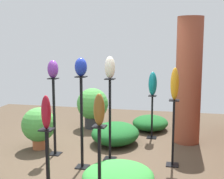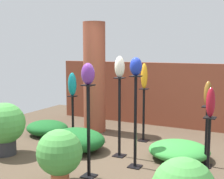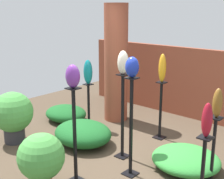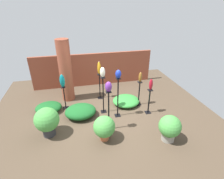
# 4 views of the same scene
# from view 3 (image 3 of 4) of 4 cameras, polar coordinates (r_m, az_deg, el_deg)

# --- Properties ---
(ground_plane) EXTENTS (8.00, 8.00, 0.00)m
(ground_plane) POSITION_cam_3_polar(r_m,az_deg,el_deg) (5.06, -0.51, -13.31)
(ground_plane) COLOR #4C3D2D
(brick_wall_back) EXTENTS (5.60, 0.12, 1.54)m
(brick_wall_back) POSITION_cam_3_polar(r_m,az_deg,el_deg) (6.97, 14.84, 0.97)
(brick_wall_back) COLOR brown
(brick_wall_back) RESTS_ON ground
(brick_pillar) EXTENTS (0.50, 0.50, 2.47)m
(brick_pillar) POSITION_cam_3_polar(r_m,az_deg,el_deg) (6.58, 0.73, 4.78)
(brick_pillar) COLOR brown
(brick_pillar) RESTS_ON ground
(pedestal_amber) EXTENTS (0.20, 0.20, 1.08)m
(pedestal_amber) POSITION_cam_3_polar(r_m,az_deg,el_deg) (5.84, 8.84, -4.25)
(pedestal_amber) COLOR black
(pedestal_amber) RESTS_ON ground
(pedestal_violet) EXTENTS (0.20, 0.20, 1.37)m
(pedestal_violet) POSITION_cam_3_polar(r_m,az_deg,el_deg) (4.35, -6.81, -9.12)
(pedestal_violet) COLOR black
(pedestal_violet) RESTS_ON ground
(pedestal_ruby) EXTENTS (0.20, 0.20, 0.94)m
(pedestal_ruby) POSITION_cam_3_polar(r_m,az_deg,el_deg) (4.02, 16.17, -15.10)
(pedestal_ruby) COLOR black
(pedestal_ruby) RESTS_ON ground
(pedestal_ivory) EXTENTS (0.20, 0.20, 1.39)m
(pedestal_ivory) POSITION_cam_3_polar(r_m,az_deg,el_deg) (5.01, 1.94, -5.57)
(pedestal_ivory) COLOR black
(pedestal_ivory) RESTS_ON ground
(pedestal_cobalt) EXTENTS (0.20, 0.20, 1.46)m
(pedestal_cobalt) POSITION_cam_3_polar(r_m,az_deg,el_deg) (4.48, 3.49, -7.63)
(pedestal_cobalt) COLOR black
(pedestal_cobalt) RESTS_ON ground
(pedestal_teal) EXTENTS (0.20, 0.20, 0.90)m
(pedestal_teal) POSITION_cam_3_polar(r_m,az_deg,el_deg) (6.36, -4.28, -3.31)
(pedestal_teal) COLOR black
(pedestal_teal) RESTS_ON ground
(pedestal_bronze) EXTENTS (0.20, 0.20, 0.98)m
(pedestal_bronze) POSITION_cam_3_polar(r_m,az_deg,el_deg) (4.57, 17.96, -11.17)
(pedestal_bronze) COLOR black
(pedestal_bronze) RESTS_ON ground
(art_vase_amber) EXTENTS (0.14, 0.13, 0.51)m
(art_vase_amber) POSITION_cam_3_polar(r_m,az_deg,el_deg) (5.62, 9.19, 3.90)
(art_vase_amber) COLOR orange
(art_vase_amber) RESTS_ON pedestal_amber
(art_vase_violet) EXTENTS (0.20, 0.19, 0.31)m
(art_vase_violet) POSITION_cam_3_polar(r_m,az_deg,el_deg) (4.07, -7.20, 2.43)
(art_vase_violet) COLOR #6B2D8C
(art_vase_violet) RESTS_ON pedestal_violet
(art_vase_ruby) EXTENTS (0.12, 0.12, 0.41)m
(art_vase_ruby) POSITION_cam_3_polar(r_m,az_deg,el_deg) (3.71, 16.98, -5.38)
(art_vase_ruby) COLOR maroon
(art_vase_ruby) RESTS_ON pedestal_ruby
(art_vase_ivory) EXTENTS (0.17, 0.17, 0.36)m
(art_vase_ivory) POSITION_cam_3_polar(r_m,az_deg,el_deg) (4.76, 2.04, 4.96)
(art_vase_ivory) COLOR beige
(art_vase_ivory) RESTS_ON pedestal_ivory
(art_vase_cobalt) EXTENTS (0.19, 0.19, 0.28)m
(art_vase_cobalt) POSITION_cam_3_polar(r_m,az_deg,el_deg) (4.21, 3.69, 4.11)
(art_vase_cobalt) COLOR #192D9E
(art_vase_cobalt) RESTS_ON pedestal_cobalt
(art_vase_teal) EXTENTS (0.18, 0.17, 0.49)m
(art_vase_teal) POSITION_cam_3_polar(r_m,az_deg,el_deg) (6.17, -4.42, 3.21)
(art_vase_teal) COLOR #0F727A
(art_vase_teal) RESTS_ON pedestal_teal
(art_vase_bronze) EXTENTS (0.13, 0.14, 0.40)m
(art_vase_bronze) POSITION_cam_3_polar(r_m,az_deg,el_deg) (4.30, 18.74, -2.34)
(art_vase_bronze) COLOR brown
(art_vase_bronze) RESTS_ON pedestal_bronze
(potted_plant_mid_left) EXTENTS (0.73, 0.73, 0.93)m
(potted_plant_mid_left) POSITION_cam_3_polar(r_m,az_deg,el_deg) (5.87, -17.68, -4.29)
(potted_plant_mid_left) COLOR #2D2D33
(potted_plant_mid_left) RESTS_ON ground
(potted_plant_walkway_edge) EXTENTS (0.64, 0.64, 0.78)m
(potted_plant_walkway_edge) POSITION_cam_3_polar(r_m,az_deg,el_deg) (4.36, -12.82, -12.06)
(potted_plant_walkway_edge) COLOR #B25B38
(potted_plant_walkway_edge) RESTS_ON ground
(foliage_bed_east) EXTENTS (1.09, 0.93, 0.41)m
(foliage_bed_east) POSITION_cam_3_polar(r_m,az_deg,el_deg) (5.65, -5.34, -7.97)
(foliage_bed_east) COLOR #195923
(foliage_bed_east) RESTS_ON ground
(foliage_bed_west) EXTENTS (1.04, 1.00, 0.29)m
(foliage_bed_west) POSITION_cam_3_polar(r_m,az_deg,el_deg) (4.98, 13.34, -12.33)
(foliage_bed_west) COLOR #338C38
(foliage_bed_west) RESTS_ON ground
(foliage_bed_center) EXTENTS (0.94, 0.80, 0.32)m
(foliage_bed_center) POSITION_cam_3_polar(r_m,az_deg,el_deg) (6.81, -8.42, -4.36)
(foliage_bed_center) COLOR #195923
(foliage_bed_center) RESTS_ON ground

